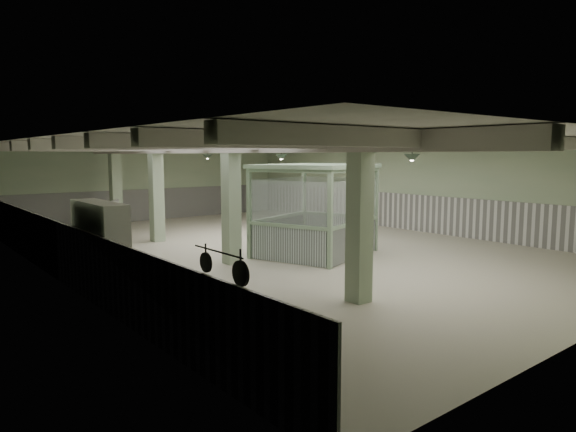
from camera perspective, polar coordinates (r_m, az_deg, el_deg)
floor at (r=17.25m, az=-1.03°, el=-3.65°), size 20.00×20.00×0.00m
ceiling at (r=16.97m, az=-1.05°, el=8.39°), size 14.00×20.00×0.02m
wall_back at (r=25.64m, az=-14.91°, el=3.59°), size 14.00×0.02×3.60m
wall_left at (r=13.89m, az=-24.50°, el=0.70°), size 0.02×20.00×3.60m
wall_right at (r=22.00m, az=13.53°, el=3.15°), size 0.02×20.00×3.60m
wainscot_left at (r=14.03m, az=-24.19°, el=-3.56°), size 0.05×19.90×1.50m
wainscot_right at (r=22.07m, az=13.42°, el=0.42°), size 0.05×19.90×1.50m
wainscot_back at (r=25.69m, az=-14.82°, el=1.25°), size 13.90×0.05×1.50m
girder at (r=15.56m, az=-8.41°, el=7.66°), size 0.45×19.90×0.40m
beam_a at (r=11.96m, az=21.78°, el=7.73°), size 13.90×0.35×0.32m
beam_b at (r=13.37m, az=12.33°, el=7.90°), size 13.90×0.35×0.32m
beam_c at (r=15.07m, az=4.84°, el=7.89°), size 13.90×0.35×0.32m
beam_d at (r=16.97m, az=-1.05°, el=7.78°), size 13.90×0.35×0.32m
beam_e at (r=19.00m, az=-5.72°, el=7.64°), size 13.90×0.35×0.32m
beam_f at (r=21.14m, az=-9.47°, el=7.49°), size 13.90×0.35×0.32m
beam_g at (r=23.35m, az=-12.51°, el=7.35°), size 13.90×0.35×0.32m
column_a at (r=10.91m, az=7.97°, el=-0.25°), size 0.42×0.42×3.60m
column_b at (r=14.76m, az=-6.33°, el=1.60°), size 0.42×0.42×3.60m
column_c at (r=19.15m, az=-14.42°, el=2.61°), size 0.42×0.42×3.60m
column_d at (r=22.85m, az=-18.60°, el=3.11°), size 0.42×0.42×3.60m
hook_rail at (r=6.88m, az=-7.82°, el=-3.94°), size 0.02×1.20×0.02m
pendant_front at (r=13.76m, az=13.61°, el=6.29°), size 0.44×0.44×0.22m
pendant_mid at (r=17.66m, az=-0.76°, el=6.54°), size 0.44×0.44×0.22m
pendant_back at (r=21.82m, az=-8.95°, el=6.51°), size 0.44×0.44×0.22m
prep_counter at (r=10.61m, az=-16.39°, el=-8.03°), size 0.82×4.67×0.91m
pitcher_near at (r=8.71m, az=-10.71°, el=-7.18°), size 0.24×0.26×0.28m
pitcher_far at (r=12.42m, az=-19.56°, el=-3.21°), size 0.26×0.29×0.31m
veg_colander at (r=10.59m, az=-16.38°, el=-5.07°), size 0.55×0.55×0.19m
orange_bowl at (r=11.00m, az=-16.87°, el=-4.95°), size 0.26×0.26×0.08m
skillet_near at (r=6.56m, az=-5.29°, el=-6.39°), size 0.05×0.34×0.34m
skillet_far at (r=7.29m, az=-9.11°, el=-5.11°), size 0.04×0.29×0.29m
walkin_cooler at (r=12.04m, az=-19.99°, el=-3.73°), size 0.96×2.21×2.03m
guard_booth at (r=16.04m, az=3.06°, el=2.37°), size 4.30×3.97×2.84m
filing_cabinet at (r=17.18m, az=8.51°, el=-1.33°), size 0.58×0.74×1.44m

